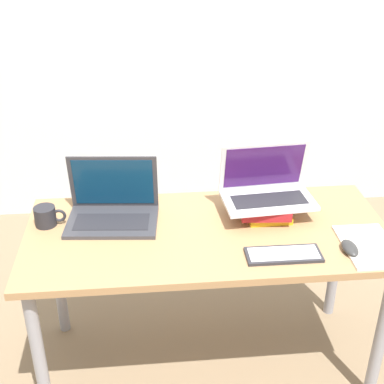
# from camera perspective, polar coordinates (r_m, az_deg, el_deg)

# --- Properties ---
(wall_back) EXTENTS (8.00, 0.05, 2.70)m
(wall_back) POSITION_cam_1_polar(r_m,az_deg,el_deg) (3.31, -1.35, 19.42)
(wall_back) COLOR silver
(wall_back) RESTS_ON ground_plane
(desk) EXTENTS (1.46, 0.66, 0.71)m
(desk) POSITION_cam_1_polar(r_m,az_deg,el_deg) (2.20, 1.66, -5.94)
(desk) COLOR #9E754C
(desk) RESTS_ON ground_plane
(laptop_left) EXTENTS (0.39, 0.28, 0.26)m
(laptop_left) POSITION_cam_1_polar(r_m,az_deg,el_deg) (2.23, -8.45, -1.73)
(laptop_left) COLOR #333338
(laptop_left) RESTS_ON desk
(book_stack) EXTENTS (0.22, 0.24, 0.07)m
(book_stack) POSITION_cam_1_polar(r_m,az_deg,el_deg) (2.26, 7.74, -1.61)
(book_stack) COLOR gold
(book_stack) RESTS_ON desk
(laptop_on_books) EXTENTS (0.39, 0.25, 0.23)m
(laptop_on_books) POSITION_cam_1_polar(r_m,az_deg,el_deg) (2.24, 7.97, 0.37)
(laptop_on_books) COLOR silver
(laptop_on_books) RESTS_ON book_stack
(wireless_keyboard) EXTENTS (0.28, 0.11, 0.01)m
(wireless_keyboard) POSITION_cam_1_polar(r_m,az_deg,el_deg) (2.03, 9.73, -6.59)
(wireless_keyboard) COLOR #28282D
(wireless_keyboard) RESTS_ON desk
(mouse) EXTENTS (0.06, 0.11, 0.03)m
(mouse) POSITION_cam_1_polar(r_m,az_deg,el_deg) (2.11, 16.48, -5.74)
(mouse) COLOR #2D2D2D
(mouse) RESTS_ON desk
(notepad) EXTENTS (0.20, 0.30, 0.01)m
(notepad) POSITION_cam_1_polar(r_m,az_deg,el_deg) (2.16, 18.32, -5.49)
(notepad) COLOR white
(notepad) RESTS_ON desk
(mug) EXTENTS (0.13, 0.09, 0.08)m
(mug) POSITION_cam_1_polar(r_m,az_deg,el_deg) (2.25, -15.31, -2.51)
(mug) COLOR #232328
(mug) RESTS_ON desk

